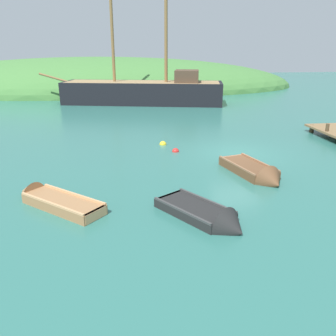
{
  "coord_description": "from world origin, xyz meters",
  "views": [
    {
      "loc": [
        -5.84,
        -16.77,
        5.18
      ],
      "look_at": [
        -4.01,
        -2.96,
        0.38
      ],
      "focal_mm": 37.38,
      "sensor_mm": 36.0,
      "label": 1
    }
  ],
  "objects_px": {
    "rowboat_portside": "(208,218)",
    "buoy_red": "(176,152)",
    "buoy_yellow": "(163,145)",
    "rowboat_outer_left": "(256,174)",
    "rowboat_far": "(52,201)",
    "sailing_ship": "(144,95)"
  },
  "relations": [
    {
      "from": "rowboat_portside",
      "to": "buoy_red",
      "type": "distance_m",
      "value": 7.84
    },
    {
      "from": "buoy_red",
      "to": "buoy_yellow",
      "type": "relative_size",
      "value": 0.94
    },
    {
      "from": "rowboat_portside",
      "to": "rowboat_outer_left",
      "type": "bearing_deg",
      "value": 106.92
    },
    {
      "from": "rowboat_outer_left",
      "to": "rowboat_far",
      "type": "bearing_deg",
      "value": -92.51
    },
    {
      "from": "sailing_ship",
      "to": "rowboat_portside",
      "type": "height_order",
      "value": "sailing_ship"
    },
    {
      "from": "rowboat_far",
      "to": "buoy_yellow",
      "type": "xyz_separation_m",
      "value": [
        4.78,
        7.42,
        -0.11
      ]
    },
    {
      "from": "buoy_yellow",
      "to": "rowboat_outer_left",
      "type": "bearing_deg",
      "value": -59.73
    },
    {
      "from": "rowboat_outer_left",
      "to": "sailing_ship",
      "type": "bearing_deg",
      "value": 174.12
    },
    {
      "from": "sailing_ship",
      "to": "buoy_red",
      "type": "bearing_deg",
      "value": 104.44
    },
    {
      "from": "sailing_ship",
      "to": "rowboat_portside",
      "type": "bearing_deg",
      "value": 103.58
    },
    {
      "from": "sailing_ship",
      "to": "rowboat_far",
      "type": "relative_size",
      "value": 5.03
    },
    {
      "from": "sailing_ship",
      "to": "buoy_red",
      "type": "distance_m",
      "value": 17.12
    },
    {
      "from": "rowboat_outer_left",
      "to": "buoy_yellow",
      "type": "bearing_deg",
      "value": -164.44
    },
    {
      "from": "rowboat_far",
      "to": "buoy_yellow",
      "type": "relative_size",
      "value": 8.98
    },
    {
      "from": "sailing_ship",
      "to": "rowboat_far",
      "type": "height_order",
      "value": "sailing_ship"
    },
    {
      "from": "rowboat_portside",
      "to": "rowboat_far",
      "type": "height_order",
      "value": "rowboat_portside"
    },
    {
      "from": "buoy_yellow",
      "to": "rowboat_portside",
      "type": "bearing_deg",
      "value": -87.91
    },
    {
      "from": "buoy_yellow",
      "to": "rowboat_far",
      "type": "bearing_deg",
      "value": -122.8
    },
    {
      "from": "buoy_red",
      "to": "sailing_ship",
      "type": "bearing_deg",
      "value": 91.63
    },
    {
      "from": "rowboat_far",
      "to": "buoy_yellow",
      "type": "height_order",
      "value": "rowboat_far"
    },
    {
      "from": "rowboat_far",
      "to": "buoy_red",
      "type": "distance_m",
      "value": 7.93
    },
    {
      "from": "buoy_red",
      "to": "buoy_yellow",
      "type": "xyz_separation_m",
      "value": [
        -0.49,
        1.5,
        0.0
      ]
    }
  ]
}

